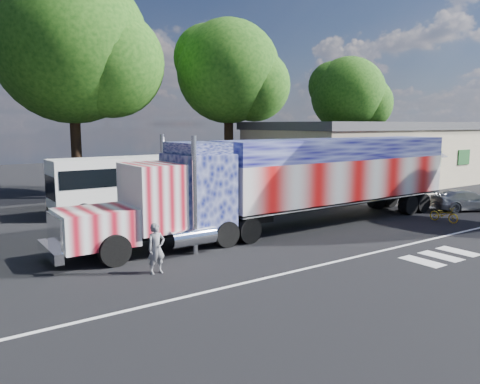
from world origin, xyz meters
TOP-DOWN VIEW (x-y plane):
  - ground at (0.00, 0.00)m, footprint 100.00×100.00m
  - lane_markings at (1.71, -3.77)m, footprint 30.00×2.67m
  - semi_truck at (3.05, 2.27)m, footprint 21.61×3.41m
  - coach_bus at (-1.20, 11.10)m, footprint 10.84×2.52m
  - hall_building at (19.92, 10.86)m, footprint 22.40×12.80m
  - parked_car at (14.13, 0.01)m, footprint 4.47×3.27m
  - woman at (-5.86, -0.48)m, footprint 0.65×0.44m
  - bicycle at (10.00, -1.17)m, footprint 0.67×1.56m
  - tree_ne_a at (7.54, 15.18)m, footprint 8.10×7.71m
  - tree_far_ne at (25.63, 19.82)m, footprint 8.19×7.80m
  - tree_n_mid at (-3.11, 17.82)m, footprint 10.73×10.22m

SIDE VIEW (x-z plane):
  - ground at x=0.00m, z-range 0.00..0.00m
  - lane_markings at x=1.71m, z-range 0.00..0.01m
  - bicycle at x=10.00m, z-range 0.00..0.79m
  - parked_car at x=14.13m, z-range 0.00..1.20m
  - woman at x=-5.86m, z-range 0.00..1.74m
  - coach_bus at x=-1.20m, z-range 0.06..3.21m
  - semi_truck at x=3.05m, z-range 0.07..4.67m
  - hall_building at x=19.92m, z-range 0.02..5.22m
  - tree_far_ne at x=25.63m, z-range 2.05..14.06m
  - tree_ne_a at x=7.54m, z-range 2.47..15.26m
  - tree_n_mid at x=-3.11m, z-range 2.47..17.74m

